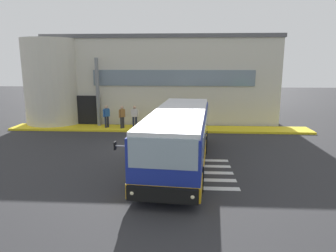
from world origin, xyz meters
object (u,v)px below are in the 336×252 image
entry_support_column (98,92)px  bus_main_foreground (179,138)px  passenger_by_doorway (122,116)px  passenger_at_curb_edge (135,116)px  passenger_near_column (107,115)px

entry_support_column → bus_main_foreground: bearing=-52.6°
passenger_by_doorway → passenger_at_curb_edge: size_ratio=1.00×
entry_support_column → passenger_at_curb_edge: entry_support_column is taller
entry_support_column → passenger_near_column: (0.80, -0.72, -1.65)m
entry_support_column → bus_main_foreground: entry_support_column is taller
bus_main_foreground → entry_support_column: bearing=127.4°
passenger_near_column → passenger_by_doorway: size_ratio=1.00×
entry_support_column → passenger_by_doorway: size_ratio=3.08×
bus_main_foreground → passenger_by_doorway: bearing=120.5°
passenger_at_curb_edge → passenger_near_column: bearing=179.2°
entry_support_column → passenger_at_curb_edge: 3.45m
entry_support_column → passenger_at_curb_edge: size_ratio=3.08×
passenger_at_curb_edge → entry_support_column: bearing=165.7°
entry_support_column → bus_main_foreground: size_ratio=0.49×
entry_support_column → passenger_by_doorway: (2.02, -0.92, -1.65)m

